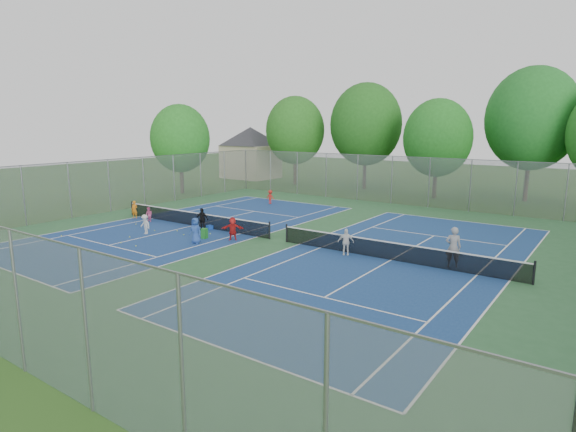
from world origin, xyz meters
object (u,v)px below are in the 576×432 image
(ball_crate, at_px, (210,227))
(net_left, at_px, (193,219))
(instructor, at_px, (453,247))
(net_right, at_px, (391,251))
(ball_hopper, at_px, (204,234))

(ball_crate, bearing_deg, net_left, 173.65)
(instructor, bearing_deg, net_right, -7.85)
(ball_hopper, bearing_deg, instructor, 11.26)
(net_left, distance_m, net_right, 14.00)
(ball_crate, distance_m, ball_hopper, 2.43)
(ball_crate, distance_m, instructor, 15.17)
(ball_hopper, bearing_deg, ball_crate, 127.56)
(net_right, xyz_separation_m, ball_hopper, (-10.83, -2.11, -0.15))
(ball_crate, bearing_deg, ball_hopper, -52.44)
(net_left, bearing_deg, instructor, 2.06)
(ball_hopper, distance_m, instructor, 13.93)
(ball_hopper, bearing_deg, net_left, 146.34)
(net_left, xyz_separation_m, instructor, (16.82, 0.60, 0.52))
(ball_hopper, xyz_separation_m, instructor, (13.64, 2.72, 0.67))
(ball_crate, relative_size, ball_hopper, 0.54)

